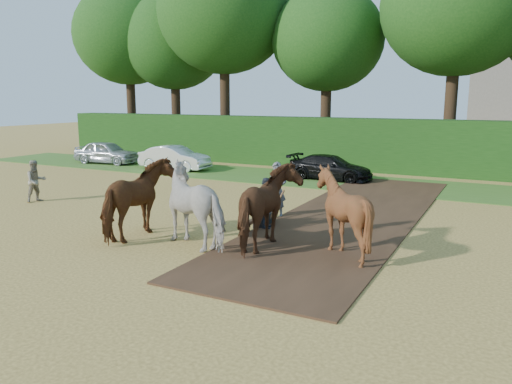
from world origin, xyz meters
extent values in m
plane|color=gold|center=(0.00, 0.00, 0.00)|extent=(120.00, 120.00, 0.00)
cube|color=#472D1C|center=(1.50, 7.00, 0.03)|extent=(4.50, 17.00, 0.05)
cube|color=#38601E|center=(0.00, 14.00, 0.01)|extent=(50.00, 5.00, 0.03)
cube|color=#14380F|center=(0.00, 18.50, 1.50)|extent=(46.00, 1.60, 3.00)
imported|color=tan|center=(-10.66, 3.69, 0.85)|extent=(0.85, 0.97, 1.70)
imported|color=#252931|center=(-0.47, 4.08, 0.84)|extent=(0.51, 1.02, 1.69)
imported|color=brown|center=(-3.43, 1.47, 1.17)|extent=(1.56, 2.90, 2.34)
imported|color=beige|center=(-1.45, 1.85, 1.17)|extent=(2.53, 2.23, 2.34)
imported|color=#57301B|center=(0.53, 2.24, 1.17)|extent=(1.56, 2.90, 2.34)
imported|color=#5D2C17|center=(2.51, 2.62, 1.17)|extent=(2.12, 2.33, 2.35)
cube|color=black|center=(-0.72, 4.46, 0.20)|extent=(0.50, 1.04, 0.39)
cube|color=brown|center=(-0.65, 3.79, 0.39)|extent=(0.28, 1.57, 0.11)
cylinder|color=brown|center=(-1.04, 5.04, 0.61)|extent=(0.34, 1.12, 0.82)
cylinder|color=brown|center=(-0.55, 5.09, 0.61)|extent=(0.10, 1.14, 0.82)
imported|color=gray|center=(-0.87, 5.79, 0.98)|extent=(0.76, 0.54, 1.96)
imported|color=#B8BBBF|center=(-16.60, 13.91, 0.73)|extent=(4.40, 2.09, 1.45)
imported|color=silver|center=(-11.08, 13.64, 0.70)|extent=(4.32, 1.61, 1.41)
imported|color=black|center=(-1.83, 14.39, 0.64)|extent=(4.50, 2.08, 1.27)
cylinder|color=#382616|center=(-21.00, 21.50, 2.93)|extent=(0.70, 0.70, 5.85)
ellipsoid|color=#163F11|center=(-21.00, 21.50, 9.00)|extent=(8.40, 8.40, 7.73)
cylinder|color=#382616|center=(-17.00, 22.00, 2.70)|extent=(0.70, 0.70, 5.40)
ellipsoid|color=#163F11|center=(-17.00, 22.00, 8.32)|extent=(7.80, 7.80, 7.18)
cylinder|color=#382616|center=(-12.00, 21.00, 3.26)|extent=(0.70, 0.70, 6.53)
ellipsoid|color=#163F11|center=(-12.00, 21.00, 9.97)|extent=(9.20, 9.20, 8.46)
cylinder|color=#382616|center=(-5.00, 22.50, 2.59)|extent=(0.70, 0.70, 5.17)
ellipsoid|color=#163F11|center=(-5.00, 22.50, 7.95)|extent=(7.40, 7.40, 6.81)
cylinder|color=#382616|center=(3.00, 21.50, 3.04)|extent=(0.70, 0.70, 6.08)
ellipsoid|color=#163F11|center=(3.00, 21.50, 9.30)|extent=(8.60, 8.60, 7.91)
cube|color=slate|center=(4.00, 55.00, 4.50)|extent=(5.00, 5.00, 9.00)
camera|label=1|loc=(6.39, -9.94, 4.20)|focal=35.00mm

